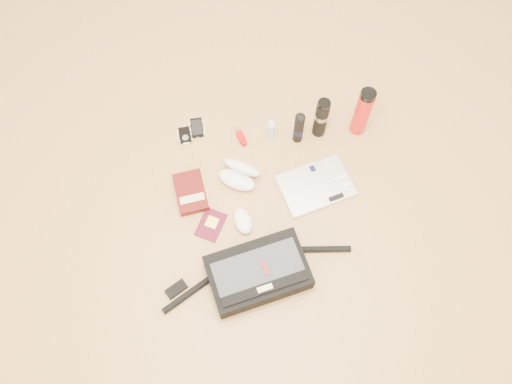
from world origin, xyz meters
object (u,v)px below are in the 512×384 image
at_px(messenger_bag, 257,273).
at_px(thermos_black, 321,118).
at_px(thermos_red, 362,112).
at_px(laptop, 316,186).
at_px(book, 191,192).

bearing_deg(messenger_bag, thermos_black, 48.64).
bearing_deg(messenger_bag, thermos_red, 37.66).
xyz_separation_m(laptop, thermos_red, (0.21, 0.31, 0.13)).
bearing_deg(thermos_red, messenger_bag, -123.00).
bearing_deg(laptop, book, 161.91).
height_order(messenger_bag, book, messenger_bag).
height_order(laptop, thermos_red, thermos_red).
height_order(book, thermos_red, thermos_red).
distance_m(messenger_bag, thermos_red, 0.87).
height_order(messenger_bag, thermos_black, thermos_black).
xyz_separation_m(book, thermos_black, (0.58, 0.33, 0.10)).
bearing_deg(book, thermos_red, 9.37).
bearing_deg(thermos_black, thermos_red, 5.86).
xyz_separation_m(messenger_bag, thermos_red, (0.47, 0.72, 0.09)).
relative_size(laptop, thermos_red, 1.31).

